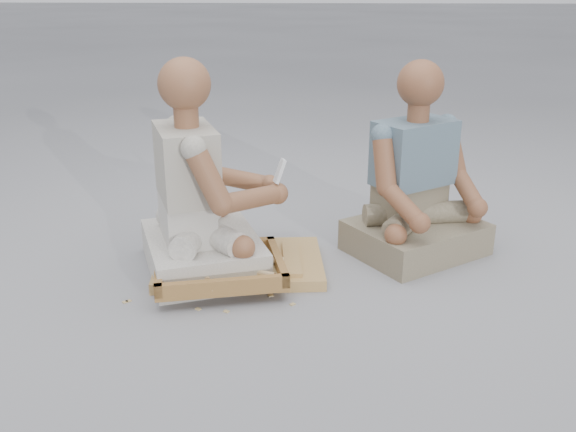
{
  "coord_description": "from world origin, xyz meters",
  "views": [
    {
      "loc": [
        0.12,
        -2.1,
        1.13
      ],
      "look_at": [
        0.01,
        0.12,
        0.3
      ],
      "focal_mm": 40.0,
      "sensor_mm": 36.0,
      "label": 1
    }
  ],
  "objects_px": {
    "tool_tray": "(219,269)",
    "craftsman": "(199,202)",
    "companion": "(417,191)",
    "carved_panel": "(240,264)"
  },
  "relations": [
    {
      "from": "carved_panel",
      "to": "companion",
      "type": "distance_m",
      "value": 0.81
    },
    {
      "from": "carved_panel",
      "to": "companion",
      "type": "height_order",
      "value": "companion"
    },
    {
      "from": "tool_tray",
      "to": "companion",
      "type": "bearing_deg",
      "value": 25.16
    },
    {
      "from": "tool_tray",
      "to": "craftsman",
      "type": "height_order",
      "value": "craftsman"
    },
    {
      "from": "tool_tray",
      "to": "carved_panel",
      "type": "bearing_deg",
      "value": 67.61
    },
    {
      "from": "carved_panel",
      "to": "craftsman",
      "type": "relative_size",
      "value": 0.79
    },
    {
      "from": "carved_panel",
      "to": "craftsman",
      "type": "xyz_separation_m",
      "value": [
        -0.15,
        -0.0,
        0.27
      ]
    },
    {
      "from": "tool_tray",
      "to": "craftsman",
      "type": "relative_size",
      "value": 0.66
    },
    {
      "from": "craftsman",
      "to": "companion",
      "type": "bearing_deg",
      "value": 83.54
    },
    {
      "from": "tool_tray",
      "to": "companion",
      "type": "xyz_separation_m",
      "value": [
        0.8,
        0.37,
        0.21
      ]
    }
  ]
}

